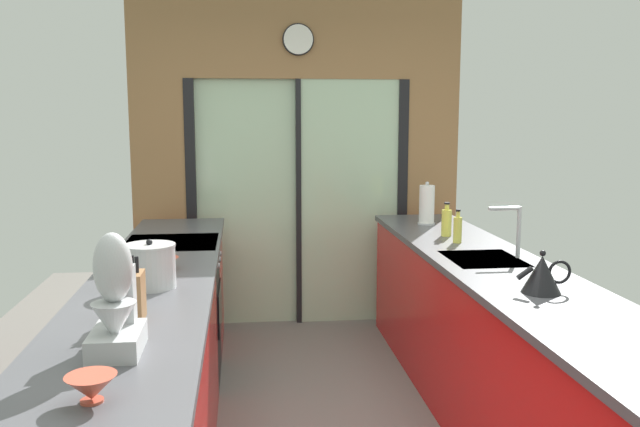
# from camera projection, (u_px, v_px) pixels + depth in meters

# --- Properties ---
(ground_plane) EXTENTS (5.04, 7.60, 0.02)m
(ground_plane) POSITION_uv_depth(u_px,v_px,m) (326.00, 418.00, 3.84)
(ground_plane) COLOR slate
(back_wall_unit) EXTENTS (2.64, 0.12, 2.70)m
(back_wall_unit) POSITION_uv_depth(u_px,v_px,m) (298.00, 139.00, 5.38)
(back_wall_unit) COLOR olive
(back_wall_unit) RESTS_ON ground_plane
(left_counter_run) EXTENTS (0.62, 3.80, 0.92)m
(left_counter_run) POSITION_uv_depth(u_px,v_px,m) (150.00, 379.00, 3.21)
(left_counter_run) COLOR red
(left_counter_run) RESTS_ON ground_plane
(right_counter_run) EXTENTS (0.62, 3.80, 0.92)m
(right_counter_run) POSITION_uv_depth(u_px,v_px,m) (501.00, 351.00, 3.59)
(right_counter_run) COLOR red
(right_counter_run) RESTS_ON ground_plane
(sink_faucet) EXTENTS (0.19, 0.02, 0.29)m
(sink_faucet) POSITION_uv_depth(u_px,v_px,m) (514.00, 224.00, 3.75)
(sink_faucet) COLOR #B7BABC
(sink_faucet) RESTS_ON right_counter_run
(oven_range) EXTENTS (0.60, 0.60, 0.92)m
(oven_range) POSITION_uv_depth(u_px,v_px,m) (174.00, 313.00, 4.31)
(oven_range) COLOR black
(oven_range) RESTS_ON ground_plane
(mixing_bowl_near) EXTENTS (0.15, 0.15, 0.08)m
(mixing_bowl_near) POSITION_uv_depth(u_px,v_px,m) (91.00, 388.00, 1.89)
(mixing_bowl_near) COLOR #BC4C38
(mixing_bowl_near) RESTS_ON left_counter_run
(mixing_bowl_far) EXTENTS (0.20, 0.20, 0.07)m
(mixing_bowl_far) POSITION_uv_depth(u_px,v_px,m) (160.00, 263.00, 3.49)
(mixing_bowl_far) COLOR #BC4C38
(mixing_bowl_far) RESTS_ON left_counter_run
(knife_block) EXTENTS (0.08, 0.14, 0.26)m
(knife_block) POSITION_uv_depth(u_px,v_px,m) (133.00, 296.00, 2.63)
(knife_block) COLOR brown
(knife_block) RESTS_ON left_counter_run
(stand_mixer) EXTENTS (0.17, 0.27, 0.42)m
(stand_mixer) POSITION_uv_depth(u_px,v_px,m) (116.00, 307.00, 2.26)
(stand_mixer) COLOR #B7BABC
(stand_mixer) RESTS_ON left_counter_run
(stock_pot) EXTENTS (0.24, 0.24, 0.23)m
(stock_pot) POSITION_uv_depth(u_px,v_px,m) (150.00, 266.00, 3.12)
(stock_pot) COLOR #B7BABC
(stock_pot) RESTS_ON left_counter_run
(kettle) EXTENTS (0.26, 0.18, 0.20)m
(kettle) POSITION_uv_depth(u_px,v_px,m) (542.00, 274.00, 3.03)
(kettle) COLOR black
(kettle) RESTS_ON right_counter_run
(soap_bottle_near) EXTENTS (0.05, 0.05, 0.21)m
(soap_bottle_near) POSITION_uv_depth(u_px,v_px,m) (458.00, 229.00, 4.20)
(soap_bottle_near) COLOR #D1CC4C
(soap_bottle_near) RESTS_ON right_counter_run
(soap_bottle_far) EXTENTS (0.07, 0.07, 0.23)m
(soap_bottle_far) POSITION_uv_depth(u_px,v_px,m) (447.00, 222.00, 4.43)
(soap_bottle_far) COLOR #D1CC4C
(soap_bottle_far) RESTS_ON right_counter_run
(paper_towel_roll) EXTENTS (0.13, 0.13, 0.32)m
(paper_towel_roll) POSITION_uv_depth(u_px,v_px,m) (427.00, 205.00, 4.90)
(paper_towel_roll) COLOR #B7BABC
(paper_towel_roll) RESTS_ON right_counter_run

